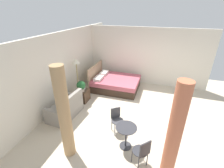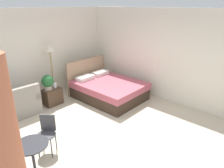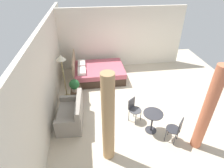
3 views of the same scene
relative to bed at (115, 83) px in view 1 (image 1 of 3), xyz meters
name	(u,v)px [view 1 (image 1 of 3)]	position (x,y,z in m)	size (l,w,h in m)	color
ground_plane	(133,111)	(-1.53, -1.25, -0.31)	(8.45, 8.87, 0.02)	beige
wall_back	(63,68)	(-1.53, 1.69, 1.09)	(8.45, 0.12, 2.80)	silver
wall_right	(146,57)	(1.19, -1.25, 1.09)	(0.12, 5.87, 2.80)	silver
bed	(115,83)	(0.00, 0.00, 0.00)	(1.69, 2.16, 1.14)	#38281E
couch	(66,109)	(-2.62, 1.01, 0.00)	(1.35, 0.82, 0.88)	gray
nightstand	(84,96)	(-1.49, 0.89, -0.05)	(0.52, 0.37, 0.51)	#473323
potted_plant	(81,86)	(-1.59, 0.91, 0.45)	(0.36, 0.36, 0.45)	tan
vase	(84,87)	(-1.37, 0.92, 0.28)	(0.13, 0.13, 0.15)	silver
floor_lamp	(76,65)	(-1.18, 1.29, 1.16)	(0.33, 0.33, 1.72)	#99844C
balcony_table	(126,133)	(-3.32, -1.38, 0.18)	(0.58, 0.58, 0.70)	#2D2D33
cafe_chair_near_window	(142,151)	(-3.81, -1.90, 0.21)	(0.54, 0.54, 0.85)	#2D2D33
cafe_chair_near_couch	(117,118)	(-2.77, -0.94, 0.19)	(0.55, 0.55, 0.81)	#3F3F44
curtain_left	(173,139)	(-4.01, -2.46, 0.95)	(0.28, 0.28, 2.51)	#D1704C
curtain_right	(64,115)	(-4.01, 0.01, 0.95)	(0.30, 0.30, 2.51)	tan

